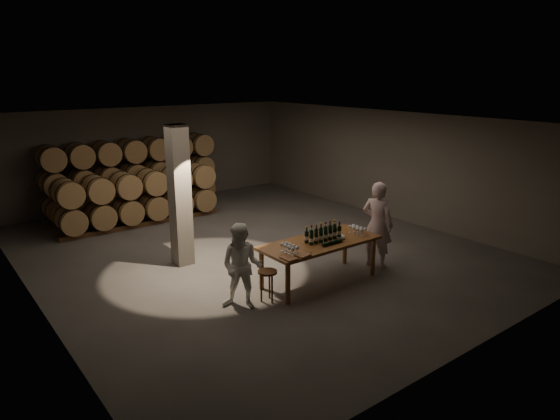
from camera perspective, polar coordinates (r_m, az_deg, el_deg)
room at (r=11.39m, az=-11.39°, el=1.54°), size 12.00×12.00×12.00m
tasting_table at (r=10.42m, az=4.54°, el=-4.12°), size 2.60×1.10×0.90m
barrel_stack_back at (r=16.29m, az=-16.51°, el=3.92°), size 5.48×0.95×2.31m
barrel_stack_front at (r=14.95m, az=-15.83°, el=1.52°), size 4.70×0.95×1.57m
bottle_cluster at (r=10.42m, az=4.96°, el=-2.78°), size 0.87×0.24×0.36m
lying_bottles at (r=10.22m, az=6.03°, el=-3.71°), size 0.62×0.08×0.08m
glass_cluster_left at (r=9.67m, az=1.09°, el=-4.19°), size 0.20×0.42×0.18m
glass_cluster_right at (r=10.92m, az=8.85°, el=-2.08°), size 0.19×0.41×0.17m
plate at (r=10.72m, az=6.73°, el=-2.98°), size 0.27×0.27×0.02m
notebook_near at (r=9.55m, az=2.60°, el=-5.18°), size 0.31×0.26×0.03m
notebook_corner at (r=9.41m, az=1.02°, el=-5.52°), size 0.24×0.30×0.03m
pen at (r=9.69m, az=3.37°, el=-4.94°), size 0.13×0.02×0.01m
stool at (r=9.63m, az=-1.43°, el=-7.59°), size 0.37×0.37×0.62m
person_man at (r=11.39m, az=11.07°, el=-1.65°), size 0.69×0.84×1.97m
person_woman at (r=9.28m, az=-4.38°, el=-6.46°), size 0.99×1.01×1.64m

